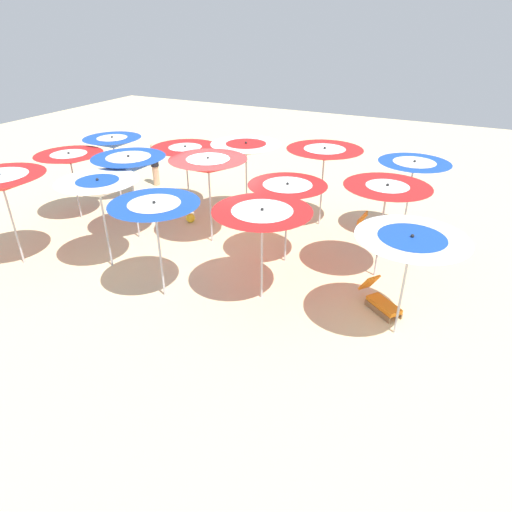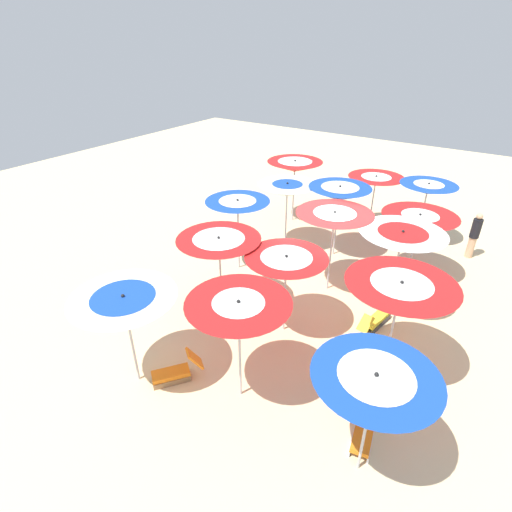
# 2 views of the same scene
# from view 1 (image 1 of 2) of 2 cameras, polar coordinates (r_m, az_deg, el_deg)

# --- Properties ---
(ground) EXTENTS (39.61, 39.61, 0.04)m
(ground) POSITION_cam_1_polar(r_m,az_deg,el_deg) (12.76, -4.98, 1.32)
(ground) COLOR beige
(beach_umbrella_0) EXTENTS (1.98, 1.98, 2.30)m
(beach_umbrella_0) POSITION_cam_1_polar(r_m,az_deg,el_deg) (13.26, 19.61, 10.68)
(beach_umbrella_0) COLOR #B2B2B7
(beach_umbrella_0) RESTS_ON ground
(beach_umbrella_1) EXTENTS (2.23, 2.23, 2.46)m
(beach_umbrella_1) POSITION_cam_1_polar(r_m,az_deg,el_deg) (13.37, 8.77, 12.78)
(beach_umbrella_1) COLOR #B2B2B7
(beach_umbrella_1) RESTS_ON ground
(beach_umbrella_2) EXTENTS (2.12, 2.12, 2.50)m
(beach_umbrella_2) POSITION_cam_1_polar(r_m,az_deg,el_deg) (13.63, -1.29, 13.56)
(beach_umbrella_2) COLOR #B2B2B7
(beach_umbrella_2) RESTS_ON ground
(beach_umbrella_3) EXTENTS (2.18, 2.18, 2.15)m
(beach_umbrella_3) POSITION_cam_1_polar(r_m,az_deg,el_deg) (14.77, -9.04, 13.02)
(beach_umbrella_3) COLOR #B2B2B7
(beach_umbrella_3) RESTS_ON ground
(beach_umbrella_4) EXTENTS (1.92, 1.92, 2.24)m
(beach_umbrella_4) POSITION_cam_1_polar(r_m,az_deg,el_deg) (16.11, -17.94, 13.68)
(beach_umbrella_4) COLOR #B2B2B7
(beach_umbrella_4) RESTS_ON ground
(beach_umbrella_5) EXTENTS (2.01, 2.01, 2.44)m
(beach_umbrella_5) POSITION_cam_1_polar(r_m,az_deg,el_deg) (10.72, 16.43, 7.76)
(beach_umbrella_5) COLOR #B2B2B7
(beach_umbrella_5) RESTS_ON ground
(beach_umbrella_6) EXTENTS (1.98, 1.98, 2.20)m
(beach_umbrella_6) POSITION_cam_1_polar(r_m,az_deg,el_deg) (11.12, 4.04, 8.13)
(beach_umbrella_6) COLOR #B2B2B7
(beach_umbrella_6) RESTS_ON ground
(beach_umbrella_7) EXTENTS (2.11, 2.11, 2.51)m
(beach_umbrella_7) POSITION_cam_1_polar(r_m,az_deg,el_deg) (12.16, -6.15, 11.47)
(beach_umbrella_7) COLOR #B2B2B7
(beach_umbrella_7) RESTS_ON ground
(beach_umbrella_8) EXTENTS (2.00, 2.00, 2.48)m
(beach_umbrella_8) POSITION_cam_1_polar(r_m,az_deg,el_deg) (12.83, -15.97, 11.24)
(beach_umbrella_8) COLOR #B2B2B7
(beach_umbrella_8) RESTS_ON ground
(beach_umbrella_9) EXTENTS (2.03, 2.03, 2.16)m
(beach_umbrella_9) POSITION_cam_1_polar(r_m,az_deg,el_deg) (14.94, -22.84, 11.45)
(beach_umbrella_9) COLOR #B2B2B7
(beach_umbrella_9) RESTS_ON ground
(beach_umbrella_10) EXTENTS (2.11, 2.11, 2.27)m
(beach_umbrella_10) POSITION_cam_1_polar(r_m,az_deg,el_deg) (8.75, 19.25, 1.17)
(beach_umbrella_10) COLOR #B2B2B7
(beach_umbrella_10) RESTS_ON ground
(beach_umbrella_11) EXTENTS (2.15, 2.15, 2.25)m
(beach_umbrella_11) POSITION_cam_1_polar(r_m,az_deg,el_deg) (9.44, 0.79, 5.01)
(beach_umbrella_11) COLOR #B2B2B7
(beach_umbrella_11) RESTS_ON ground
(beach_umbrella_12) EXTENTS (1.95, 1.95, 2.37)m
(beach_umbrella_12) POSITION_cam_1_polar(r_m,az_deg,el_deg) (9.72, -12.86, 5.64)
(beach_umbrella_12) COLOR #B2B2B7
(beach_umbrella_12) RESTS_ON ground
(beach_umbrella_13) EXTENTS (1.97, 1.97, 2.40)m
(beach_umbrella_13) POSITION_cam_1_polar(r_m,az_deg,el_deg) (11.42, -19.57, 8.16)
(beach_umbrella_13) COLOR #B2B2B7
(beach_umbrella_13) RESTS_ON ground
(beach_umbrella_14) EXTENTS (2.12, 2.12, 2.48)m
(beach_umbrella_14) POSITION_cam_1_polar(r_m,az_deg,el_deg) (12.51, -29.92, 8.15)
(beach_umbrella_14) COLOR #B2B2B7
(beach_umbrella_14) RESTS_ON ground
(lounger_0) EXTENTS (0.96, 1.11, 0.69)m
(lounger_0) POSITION_cam_1_polar(r_m,az_deg,el_deg) (10.27, 15.75, -5.58)
(lounger_0) COLOR olive
(lounger_0) RESTS_ON ground
(lounger_1) EXTENTS (0.57, 1.27, 0.62)m
(lounger_1) POSITION_cam_1_polar(r_m,az_deg,el_deg) (13.85, 15.51, 3.66)
(lounger_1) COLOR silver
(lounger_1) RESTS_ON ground
(lounger_2) EXTENTS (0.52, 1.33, 0.56)m
(lounger_2) POSITION_cam_1_polar(r_m,az_deg,el_deg) (13.93, 1.41, 4.85)
(lounger_2) COLOR #333338
(lounger_2) RESTS_ON ground
(beachgoer_0) EXTENTS (0.30, 0.30, 1.60)m
(beachgoer_0) POSITION_cam_1_polar(r_m,az_deg,el_deg) (17.55, -12.90, 11.47)
(beachgoer_0) COLOR #D8A87F
(beachgoer_0) RESTS_ON ground
(beach_ball) EXTENTS (0.29, 0.29, 0.29)m
(beach_ball) POSITION_cam_1_polar(r_m,az_deg,el_deg) (14.23, -8.43, 4.86)
(beach_ball) COLOR yellow
(beach_ball) RESTS_ON ground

